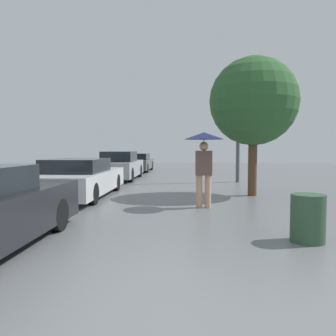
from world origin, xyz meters
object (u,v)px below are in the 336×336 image
pedestrian (204,150)px  parked_car_farthest (138,163)px  street_lamp (238,119)px  trash_bin (308,218)px  parked_car_second (79,179)px  tree (253,102)px  parked_car_third (120,166)px

pedestrian → parked_car_farthest: size_ratio=0.41×
pedestrian → street_lamp: bearing=73.8°
pedestrian → street_lamp: 6.58m
pedestrian → trash_bin: pedestrian is taller
parked_car_second → tree: size_ratio=1.08×
parked_car_farthest → tree: tree is taller
parked_car_farthest → trash_bin: bearing=-72.5°
trash_bin → pedestrian: bearing=116.8°
parked_car_third → parked_car_second: bearing=-91.3°
pedestrian → trash_bin: 3.39m
parked_car_third → street_lamp: (5.31, -1.03, 2.09)m
parked_car_third → tree: tree is taller
parked_car_third → trash_bin: (4.96, -10.10, -0.24)m
street_lamp → pedestrian: bearing=-106.2°
parked_car_farthest → tree: bearing=-64.5°
tree → parked_car_third: bearing=135.3°
trash_bin → parked_car_second: bearing=138.3°
pedestrian → parked_car_second: (-3.63, 1.65, -0.88)m
parked_car_second → parked_car_farthest: (0.13, 11.22, -0.01)m
parked_car_farthest → pedestrian: bearing=-74.8°
pedestrian → parked_car_third: size_ratio=0.42×
parked_car_third → trash_bin: 11.26m
parked_car_second → pedestrian: bearing=-24.4°
tree → parked_car_farthest: bearing=115.5°
street_lamp → trash_bin: (-0.35, -9.08, -2.34)m
parked_car_second → street_lamp: size_ratio=0.91×
pedestrian → parked_car_second: pedestrian is taller
tree → street_lamp: bearing=87.3°
parked_car_second → trash_bin: bearing=-41.7°
pedestrian → parked_car_third: bearing=115.9°
pedestrian → parked_car_third: (-3.51, 7.23, -0.81)m
parked_car_second → parked_car_third: bearing=88.7°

